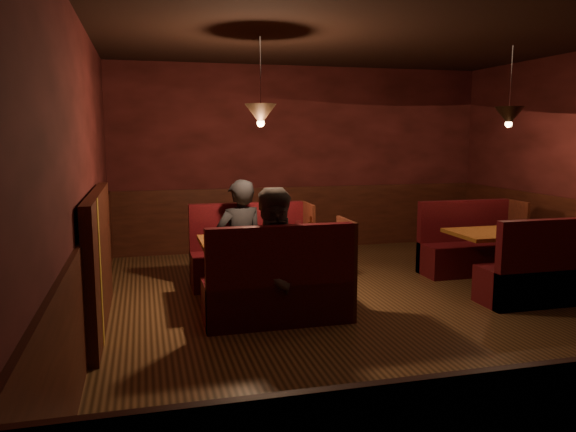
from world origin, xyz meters
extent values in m
cube|color=#332312|center=(0.00, 0.00, -0.01)|extent=(6.00, 7.00, 0.01)
cube|color=black|center=(0.00, 0.00, 2.90)|extent=(6.00, 7.00, 0.01)
cube|color=black|center=(0.00, 3.50, 1.45)|extent=(6.00, 0.01, 2.90)
cube|color=black|center=(-3.00, 0.00, 1.45)|extent=(0.01, 7.00, 2.90)
cube|color=black|center=(0.00, 3.48, 0.50)|extent=(6.00, 0.04, 1.00)
cube|color=black|center=(-2.98, 0.00, 0.50)|extent=(0.04, 7.00, 1.00)
cube|color=black|center=(-2.92, 0.40, 0.65)|extent=(0.10, 2.20, 1.30)
cube|color=gold|center=(-2.87, -0.15, 0.65)|extent=(0.01, 0.12, 1.30)
cylinder|color=#333333|center=(-1.25, 0.74, 2.45)|extent=(0.01, 0.01, 0.80)
cone|color=black|center=(-1.25, 0.74, 2.05)|extent=(0.34, 0.34, 0.22)
sphere|color=#FFBF72|center=(-1.25, 0.74, 1.96)|extent=(0.08, 0.08, 0.08)
cylinder|color=#333333|center=(1.69, 0.61, 2.45)|extent=(0.01, 0.01, 0.80)
cone|color=black|center=(1.69, 0.61, 2.05)|extent=(0.34, 0.34, 0.22)
sphere|color=#FFBF72|center=(1.69, 0.61, 1.96)|extent=(0.08, 0.08, 0.08)
cube|color=#563311|center=(-1.25, 0.74, 0.69)|extent=(1.33, 0.81, 0.05)
cylinder|color=black|center=(-1.25, 0.74, 0.33)|extent=(0.13, 0.13, 0.67)
cylinder|color=black|center=(-1.25, 0.74, 0.02)|extent=(0.53, 0.53, 0.04)
cylinder|color=silver|center=(-1.16, 0.66, 0.72)|extent=(0.27, 0.27, 0.02)
cube|color=black|center=(-1.23, 0.61, 0.75)|extent=(0.09, 0.08, 0.03)
ellipsoid|color=silver|center=(-1.23, 0.59, 0.76)|extent=(0.07, 0.07, 0.05)
cube|color=tan|center=(-1.13, 0.59, 0.75)|extent=(0.08, 0.06, 0.03)
cylinder|color=silver|center=(-1.20, 0.53, 0.73)|extent=(0.06, 0.12, 0.01)
cylinder|color=silver|center=(-1.33, 0.95, 0.72)|extent=(0.25, 0.25, 0.01)
ellipsoid|color=beige|center=(-1.32, 0.91, 0.75)|extent=(0.10, 0.10, 0.05)
cube|color=silver|center=(-1.34, 0.86, 0.73)|extent=(0.18, 0.09, 0.00)
cylinder|color=white|center=(-0.92, 0.73, 0.75)|extent=(0.05, 0.05, 0.08)
cylinder|color=white|center=(-0.77, 0.97, 0.78)|extent=(0.07, 0.07, 0.14)
cylinder|color=white|center=(-0.82, 0.56, 0.78)|extent=(0.07, 0.07, 0.14)
cylinder|color=#47230F|center=(-0.68, 0.77, 0.79)|extent=(0.06, 0.06, 0.15)
cylinder|color=#47230F|center=(-0.68, 0.77, 0.90)|extent=(0.02, 0.02, 0.07)
ellipsoid|color=white|center=(-0.90, 0.59, 0.73)|extent=(0.10, 0.09, 0.04)
cube|color=black|center=(-1.25, 1.43, 0.21)|extent=(1.43, 0.52, 0.43)
cube|color=black|center=(-1.25, 1.64, 0.50)|extent=(1.43, 0.11, 1.00)
cube|color=black|center=(-0.52, 1.43, 0.50)|extent=(0.04, 0.52, 1.00)
cube|color=black|center=(-1.25, 0.05, 0.21)|extent=(1.43, 0.52, 0.43)
cube|color=black|center=(-1.25, -0.15, 0.50)|extent=(1.43, 0.11, 1.00)
cube|color=black|center=(-0.52, 0.05, 0.50)|extent=(0.04, 0.52, 1.00)
cube|color=#563311|center=(1.69, 0.61, 0.66)|extent=(1.22, 0.78, 0.05)
cylinder|color=black|center=(1.69, 0.61, 0.32)|extent=(0.13, 0.13, 0.64)
cylinder|color=black|center=(1.69, 0.61, 0.02)|extent=(0.51, 0.51, 0.04)
cube|color=black|center=(1.69, 1.28, 0.21)|extent=(1.31, 0.50, 0.41)
cube|color=black|center=(1.69, 1.48, 0.48)|extent=(1.31, 0.11, 0.96)
cube|color=black|center=(2.36, 1.28, 0.48)|extent=(0.04, 0.50, 0.96)
cube|color=black|center=(1.69, -0.05, 0.21)|extent=(1.31, 0.50, 0.41)
cube|color=black|center=(1.69, -0.25, 0.48)|extent=(1.31, 0.11, 0.96)
imported|color=black|center=(-1.38, 1.38, 0.83)|extent=(0.68, 0.53, 1.66)
imported|color=#3B3532|center=(-1.22, 0.07, 0.84)|extent=(1.00, 0.89, 1.68)
camera|label=1|loc=(-2.48, -5.17, 1.85)|focal=35.00mm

